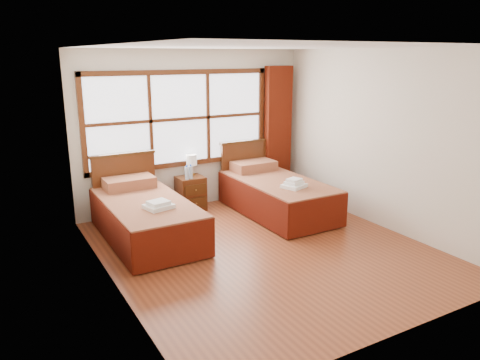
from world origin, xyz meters
TOP-DOWN VIEW (x-y plane):
  - floor at (0.00, 0.00)m, footprint 4.50×4.50m
  - ceiling at (0.00, 0.00)m, footprint 4.50×4.50m
  - wall_back at (0.00, 2.25)m, footprint 4.00×0.00m
  - wall_left at (-2.00, 0.00)m, footprint 0.00×4.50m
  - wall_right at (2.00, 0.00)m, footprint 0.00×4.50m
  - window at (-0.25, 2.21)m, footprint 3.16×0.06m
  - curtain at (1.60, 2.11)m, footprint 0.50×0.16m
  - bed_left at (-1.24, 1.20)m, footprint 1.08×2.10m
  - bed_right at (0.96, 1.20)m, footprint 1.08×2.10m
  - nightstand at (-0.19, 1.99)m, footprint 0.43×0.42m
  - towels_left at (-1.19, 0.74)m, footprint 0.39×0.36m
  - towels_right at (0.93, 0.66)m, footprint 0.41×0.38m
  - lamp at (-0.11, 2.12)m, footprint 0.18×0.18m
  - bottle_near at (-0.30, 1.89)m, footprint 0.06×0.06m
  - bottle_far at (-0.22, 1.90)m, footprint 0.06×0.06m

SIDE VIEW (x-z plane):
  - floor at x=0.00m, z-range 0.00..0.00m
  - nightstand at x=-0.19m, z-range 0.00..0.57m
  - bed_left at x=-1.24m, z-range -0.21..0.85m
  - bed_right at x=0.96m, z-range -0.21..0.85m
  - towels_left at x=-1.19m, z-range 0.55..0.65m
  - towels_right at x=0.93m, z-range 0.55..0.69m
  - bottle_near at x=-0.30m, z-range 0.56..0.79m
  - bottle_far at x=-0.22m, z-range 0.56..0.79m
  - lamp at x=-0.11m, z-range 0.64..0.98m
  - curtain at x=1.60m, z-range 0.02..2.32m
  - wall_back at x=0.00m, z-range -0.70..3.30m
  - wall_left at x=-2.00m, z-range -0.95..3.55m
  - wall_right at x=2.00m, z-range -0.95..3.55m
  - window at x=-0.25m, z-range 0.72..2.28m
  - ceiling at x=0.00m, z-range 2.60..2.60m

